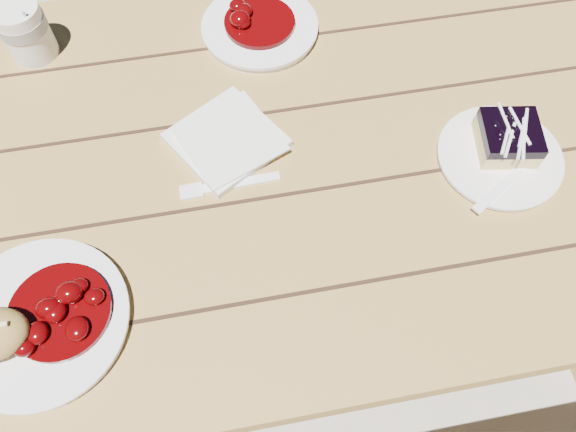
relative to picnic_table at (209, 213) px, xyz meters
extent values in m
plane|color=#A59F95|center=(0.00, 0.00, -0.59)|extent=(60.00, 60.00, 0.00)
cube|color=olive|center=(0.00, 0.00, 0.14)|extent=(2.00, 0.80, 0.05)
cube|color=olive|center=(0.88, 0.32, -0.24)|extent=(0.07, 0.07, 0.70)
cube|color=olive|center=(0.00, 0.65, -0.15)|extent=(1.80, 0.25, 0.04)
cube|color=olive|center=(0.80, 0.65, -0.38)|extent=(0.06, 0.06, 0.42)
cylinder|color=white|center=(-0.23, -0.22, 0.17)|extent=(0.23, 0.23, 0.02)
cylinder|color=white|center=(0.47, -0.08, 0.17)|extent=(0.19, 0.19, 0.01)
cube|color=#EFDB82|center=(0.48, -0.06, 0.19)|extent=(0.10, 0.10, 0.03)
cube|color=black|center=(0.48, -0.06, 0.21)|extent=(0.10, 0.10, 0.02)
cylinder|color=white|center=(-0.25, 0.29, 0.21)|extent=(0.08, 0.08, 0.10)
cube|color=white|center=(0.05, 0.03, 0.17)|extent=(0.21, 0.21, 0.01)
cylinder|color=white|center=(0.14, 0.27, 0.17)|extent=(0.20, 0.20, 0.02)
camera|label=1|loc=(0.05, -0.50, 0.90)|focal=35.00mm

